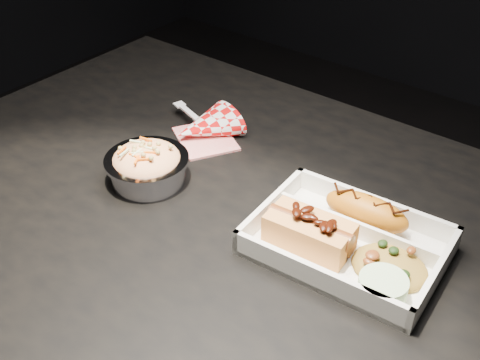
% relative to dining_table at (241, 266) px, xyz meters
% --- Properties ---
extents(dining_table, '(1.20, 0.80, 0.75)m').
position_rel_dining_table_xyz_m(dining_table, '(0.00, 0.00, 0.00)').
color(dining_table, black).
rests_on(dining_table, ground).
extents(food_tray, '(0.26, 0.20, 0.04)m').
position_rel_dining_table_xyz_m(food_tray, '(0.15, 0.04, 0.10)').
color(food_tray, white).
rests_on(food_tray, dining_table).
extents(fried_pastry, '(0.13, 0.06, 0.05)m').
position_rel_dining_table_xyz_m(fried_pastry, '(0.15, 0.09, 0.12)').
color(fried_pastry, '#C06B13').
rests_on(fried_pastry, food_tray).
extents(hotdog, '(0.12, 0.07, 0.06)m').
position_rel_dining_table_xyz_m(hotdog, '(0.11, 0.01, 0.12)').
color(hotdog, '#E6984E').
rests_on(hotdog, food_tray).
extents(fried_rice_mound, '(0.11, 0.09, 0.03)m').
position_rel_dining_table_xyz_m(fried_rice_mound, '(0.22, 0.03, 0.11)').
color(fried_rice_mound, '#A47D2F').
rests_on(fried_rice_mound, food_tray).
extents(cupcake_liner, '(0.06, 0.06, 0.03)m').
position_rel_dining_table_xyz_m(cupcake_liner, '(0.23, -0.02, 0.11)').
color(cupcake_liner, '#B8D7A3').
rests_on(cupcake_liner, food_tray).
extents(foil_coleslaw_cup, '(0.13, 0.13, 0.07)m').
position_rel_dining_table_xyz_m(foil_coleslaw_cup, '(-0.18, -0.01, 0.12)').
color(foil_coleslaw_cup, silver).
rests_on(foil_coleslaw_cup, dining_table).
extents(napkin_fork, '(0.18, 0.14, 0.10)m').
position_rel_dining_table_xyz_m(napkin_fork, '(-0.19, 0.14, 0.11)').
color(napkin_fork, red).
rests_on(napkin_fork, dining_table).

